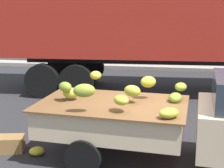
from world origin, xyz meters
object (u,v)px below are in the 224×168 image
Objects in this scene: produce_crate at (11,144)px; pickup_truck at (219,122)px; semi_trailer at (191,15)px; fallen_banana_bunch_near_tailgate at (37,151)px.

pickup_truck is at bearing -1.06° from produce_crate.
fallen_banana_bunch_near_tailgate is (-3.14, -5.49, -2.46)m from semi_trailer.
fallen_banana_bunch_near_tailgate is at bearing -174.92° from pickup_truck.
semi_trailer reaches higher than pickup_truck.
pickup_truck is at bearing -90.57° from semi_trailer.
semi_trailer is at bearing 55.45° from produce_crate.
semi_trailer is at bearing 97.39° from pickup_truck.
fallen_banana_bunch_near_tailgate is 0.57× the size of produce_crate.
semi_trailer is 23.30× the size of produce_crate.
semi_trailer is 40.60× the size of fallen_banana_bunch_near_tailgate.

